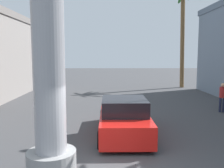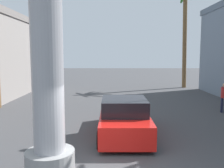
{
  "view_description": "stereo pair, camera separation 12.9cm",
  "coord_description": "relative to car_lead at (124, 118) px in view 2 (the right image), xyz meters",
  "views": [
    {
      "loc": [
        -0.12,
        -5.88,
        3.28
      ],
      "look_at": [
        0.0,
        3.4,
        2.2
      ],
      "focal_mm": 40.0,
      "sensor_mm": 36.0,
      "label": 1
    },
    {
      "loc": [
        0.01,
        -5.88,
        3.28
      ],
      "look_at": [
        0.0,
        3.4,
        2.2
      ],
      "focal_mm": 40.0,
      "sensor_mm": 36.0,
      "label": 2
    }
  ],
  "objects": [
    {
      "name": "ground_plane",
      "position": [
        -0.49,
        5.83,
        -0.7
      ],
      "size": [
        93.92,
        93.92,
        0.0
      ],
      "primitive_type": "plane",
      "color": "#424244"
    },
    {
      "name": "car_lead",
      "position": [
        0.0,
        0.0,
        0.0
      ],
      "size": [
        2.04,
        4.76,
        1.56
      ],
      "color": "black",
      "rests_on": "ground"
    },
    {
      "name": "palm_tree_far_right",
      "position": [
        6.79,
        15.19,
        5.09
      ],
      "size": [
        3.32,
        3.3,
        9.57
      ],
      "color": "brown",
      "rests_on": "ground"
    },
    {
      "name": "pedestrian_mid_right",
      "position": [
        5.92,
        4.02,
        0.28
      ],
      "size": [
        0.34,
        0.34,
        1.69
      ],
      "color": "#1E233F",
      "rests_on": "ground"
    }
  ]
}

